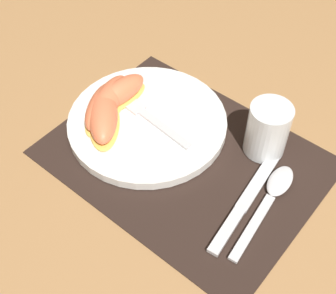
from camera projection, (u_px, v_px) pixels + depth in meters
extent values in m
plane|color=#A37547|center=(185.00, 158.00, 0.75)|extent=(3.00, 3.00, 0.00)
cube|color=black|center=(185.00, 157.00, 0.75)|extent=(0.42, 0.32, 0.00)
cylinder|color=white|center=(147.00, 122.00, 0.79)|extent=(0.27, 0.27, 0.02)
cylinder|color=silver|center=(268.00, 130.00, 0.73)|extent=(0.07, 0.07, 0.09)
cylinder|color=#F9AD19|center=(264.00, 143.00, 0.75)|extent=(0.05, 0.05, 0.03)
cube|color=silver|center=(227.00, 231.00, 0.66)|extent=(0.03, 0.09, 0.01)
cube|color=silver|center=(259.00, 180.00, 0.72)|extent=(0.03, 0.13, 0.01)
cube|color=silver|center=(253.00, 227.00, 0.66)|extent=(0.03, 0.12, 0.01)
ellipsoid|color=silver|center=(280.00, 181.00, 0.71)|extent=(0.04, 0.07, 0.01)
cube|color=silver|center=(165.00, 129.00, 0.76)|extent=(0.11, 0.03, 0.00)
cube|color=silver|center=(128.00, 101.00, 0.81)|extent=(0.07, 0.03, 0.00)
ellipsoid|color=#F7C656|center=(120.00, 99.00, 0.81)|extent=(0.05, 0.11, 0.01)
ellipsoid|color=#F2754C|center=(119.00, 92.00, 0.79)|extent=(0.05, 0.11, 0.04)
ellipsoid|color=#F7C656|center=(109.00, 107.00, 0.79)|extent=(0.08, 0.14, 0.01)
ellipsoid|color=#F2754C|center=(108.00, 100.00, 0.78)|extent=(0.08, 0.13, 0.04)
ellipsoid|color=#F7C656|center=(102.00, 113.00, 0.79)|extent=(0.09, 0.12, 0.01)
ellipsoid|color=#F2754C|center=(101.00, 106.00, 0.77)|extent=(0.08, 0.12, 0.04)
ellipsoid|color=#F7C656|center=(104.00, 122.00, 0.77)|extent=(0.13, 0.13, 0.01)
ellipsoid|color=#F2754C|center=(103.00, 114.00, 0.76)|extent=(0.12, 0.12, 0.04)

